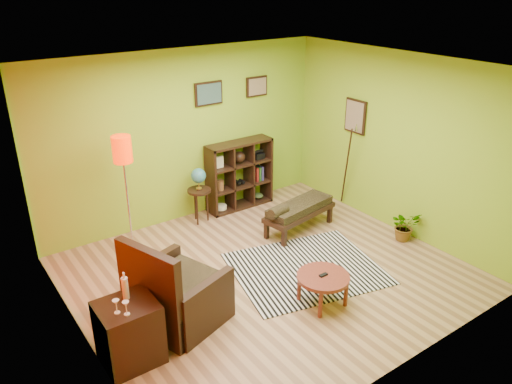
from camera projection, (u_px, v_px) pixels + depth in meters
ground at (268, 273)px, 6.93m from camera, size 5.00×5.00×0.00m
room_shell at (262, 151)px, 6.17m from camera, size 5.04×4.54×2.82m
zebra_rug at (306, 268)px, 7.02m from camera, size 2.32×2.06×0.01m
coffee_table at (323, 279)px, 6.16m from camera, size 0.66×0.66×0.42m
armchair at (175, 297)px, 5.82m from camera, size 1.20×1.19×1.16m
side_cabinet at (129, 332)px, 5.24m from camera, size 0.60×0.55×1.03m
floor_lamp at (123, 160)px, 6.81m from camera, size 0.27×0.27×1.82m
globe_table at (199, 182)px, 8.09m from camera, size 0.39×0.39×0.95m
cube_shelf at (240, 175)px, 8.69m from camera, size 1.20×0.35×1.20m
bench at (298, 210)px, 7.91m from camera, size 1.34×0.67×0.60m
potted_plant at (404, 229)px, 7.73m from camera, size 0.55×0.58×0.37m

